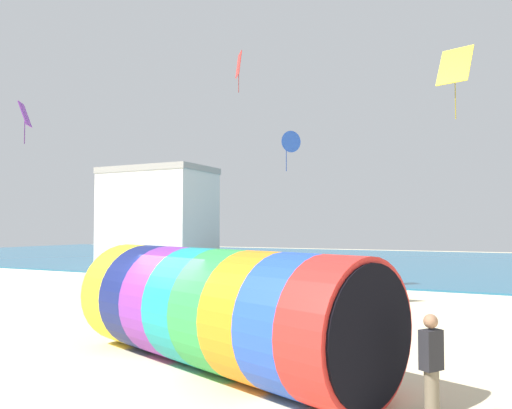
% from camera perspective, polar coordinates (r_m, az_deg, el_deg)
% --- Properties ---
extents(ground_plane, '(120.00, 120.00, 0.00)m').
position_cam_1_polar(ground_plane, '(12.25, -9.41, -17.60)').
color(ground_plane, beige).
extents(sea, '(120.00, 40.00, 0.10)m').
position_cam_1_polar(sea, '(46.53, 17.76, -6.31)').
color(sea, '#236084').
rests_on(sea, ground).
extents(giant_inflatable_tube, '(8.56, 5.29, 2.69)m').
position_cam_1_polar(giant_inflatable_tube, '(11.51, -4.40, -11.76)').
color(giant_inflatable_tube, yellow).
rests_on(giant_inflatable_tube, ground).
extents(kite_handler, '(0.38, 0.42, 1.76)m').
position_cam_1_polar(kite_handler, '(8.98, 19.41, -17.13)').
color(kite_handler, '#726651').
rests_on(kite_handler, ground).
extents(kite_yellow_diamond, '(1.31, 1.06, 2.73)m').
position_cam_1_polar(kite_yellow_diamond, '(20.27, 21.77, 14.47)').
color(kite_yellow_diamond, yellow).
extents(kite_purple_diamond, '(0.64, 0.73, 1.56)m').
position_cam_1_polar(kite_purple_diamond, '(20.91, -24.90, 9.25)').
color(kite_purple_diamond, purple).
extents(kite_red_diamond, '(0.63, 0.72, 1.95)m').
position_cam_1_polar(kite_red_diamond, '(24.90, -1.99, 15.65)').
color(kite_red_diamond, red).
extents(kite_blue_delta, '(1.23, 1.22, 1.59)m').
position_cam_1_polar(kite_blue_delta, '(19.96, 3.47, 7.08)').
color(kite_blue_delta, blue).
extents(promenade_building, '(8.97, 5.59, 8.12)m').
position_cam_1_polar(promenade_building, '(42.50, -11.18, -1.33)').
color(promenade_building, silver).
rests_on(promenade_building, ground).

